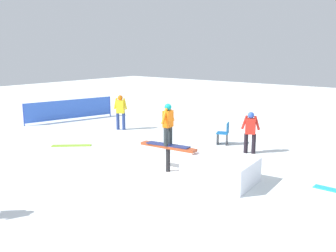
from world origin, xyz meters
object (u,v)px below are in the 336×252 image
folding_chair (224,134)px  bystander_red (250,130)px  rail_feature (168,150)px  loose_snowboard_lime (71,146)px  main_rider_on_rail (168,125)px  bystander_yellow (121,110)px

folding_chair → bystander_red: bearing=48.9°
rail_feature → loose_snowboard_lime: bearing=-5.8°
rail_feature → main_rider_on_rail: 0.77m
bystander_red → folding_chair: 1.52m
bystander_yellow → loose_snowboard_lime: 3.50m
bystander_red → folding_chair: bystander_red is taller
bystander_yellow → loose_snowboard_lime: (-0.65, 3.32, -0.90)m
main_rider_on_rail → folding_chair: (0.35, -3.96, -1.03)m
rail_feature → bystander_red: bystander_red is taller
bystander_red → loose_snowboard_lime: size_ratio=1.00×
bystander_red → rail_feature: bearing=-128.1°
bystander_red → folding_chair: (1.37, -0.51, -0.43)m
main_rider_on_rail → bystander_yellow: (5.51, -3.41, -0.53)m
bystander_yellow → folding_chair: size_ratio=1.84×
bystander_red → loose_snowboard_lime: bearing=-171.8°
bystander_yellow → main_rider_on_rail: bearing=-59.0°
rail_feature → bystander_red: size_ratio=1.27×
rail_feature → loose_snowboard_lime: (4.86, -0.09, -0.66)m
folding_chair → loose_snowboard_lime: bearing=-69.9°
rail_feature → main_rider_on_rail: main_rider_on_rail is taller
loose_snowboard_lime → folding_chair: (-4.51, -3.87, 0.40)m
bystander_red → bystander_yellow: (6.53, 0.03, 0.07)m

